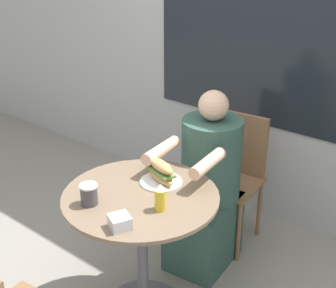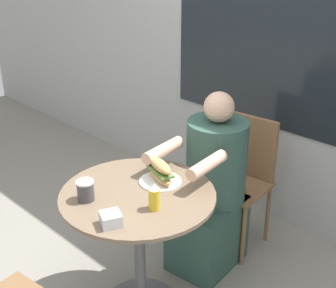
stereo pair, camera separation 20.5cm
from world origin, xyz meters
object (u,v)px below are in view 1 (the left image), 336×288
diner_chair (235,167)px  seated_diner (207,193)px  condiment_bottle (160,197)px  cafe_table (142,227)px  drink_cup (89,194)px  sandwich_on_plate (160,173)px

diner_chair → seated_diner: bearing=86.2°
diner_chair → condiment_bottle: size_ratio=6.35×
seated_diner → condiment_bottle: bearing=97.7°
seated_diner → cafe_table: bearing=83.0°
cafe_table → drink_cup: (-0.13, -0.22, 0.25)m
seated_diner → condiment_bottle: 0.73m
diner_chair → drink_cup: bearing=77.5°
diner_chair → seated_diner: size_ratio=0.77×
diner_chair → sandwich_on_plate: 0.83m
condiment_bottle → diner_chair: bearing=99.7°
drink_cup → condiment_bottle: condiment_bottle is taller
seated_diner → condiment_bottle: seated_diner is taller
sandwich_on_plate → condiment_bottle: size_ratio=1.63×
diner_chair → sandwich_on_plate: (0.00, -0.78, 0.28)m
seated_diner → sandwich_on_plate: (-0.01, -0.43, 0.31)m
sandwich_on_plate → diner_chair: bearing=90.0°
seated_diner → diner_chair: bearing=-93.8°
cafe_table → sandwich_on_plate: size_ratio=3.54×
cafe_table → drink_cup: 0.36m
condiment_bottle → cafe_table: bearing=165.4°
seated_diner → drink_cup: 0.88m
cafe_table → drink_cup: drink_cup is taller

